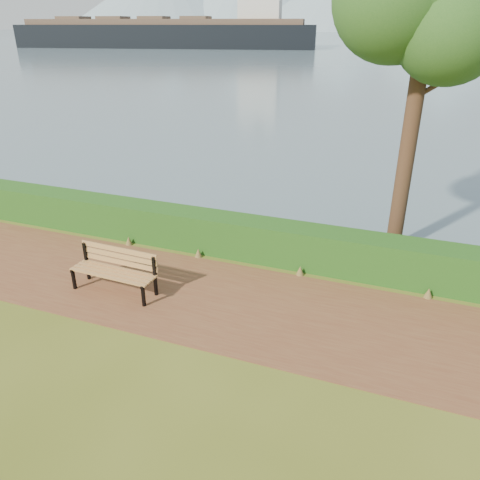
% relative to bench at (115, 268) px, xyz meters
% --- Properties ---
extents(ground, '(140.00, 140.00, 0.00)m').
position_rel_bench_xyz_m(ground, '(2.11, 0.09, -0.57)').
color(ground, '#4C5618').
rests_on(ground, ground).
extents(path, '(40.00, 3.40, 0.01)m').
position_rel_bench_xyz_m(path, '(2.11, 0.39, -0.57)').
color(path, brown).
rests_on(path, ground).
extents(hedge, '(32.00, 0.85, 1.00)m').
position_rel_bench_xyz_m(hedge, '(2.11, 2.69, -0.07)').
color(hedge, '#174714').
rests_on(hedge, ground).
extents(water, '(700.00, 510.00, 0.00)m').
position_rel_bench_xyz_m(water, '(2.11, 260.09, -0.57)').
color(water, '#405568').
rests_on(water, ground).
extents(bench, '(2.01, 0.66, 1.00)m').
position_rel_bench_xyz_m(bench, '(0.00, 0.00, 0.00)').
color(bench, black).
rests_on(bench, ground).
extents(cargo_ship, '(71.64, 25.20, 21.51)m').
position_rel_bench_xyz_m(cargo_ship, '(-51.22, 99.81, 2.63)').
color(cargo_ship, black).
rests_on(cargo_ship, ground).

